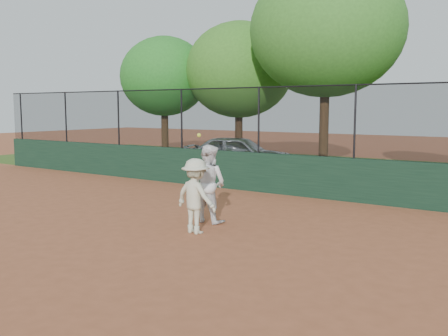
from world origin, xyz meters
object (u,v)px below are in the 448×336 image
Objects in this scene: tree_1 at (239,70)px; player_second at (209,184)px; parked_car at (239,154)px; player_main at (196,196)px; tree_2 at (326,30)px; tree_0 at (164,77)px.

player_second is at bearing -60.77° from tree_1.
parked_car is at bearing -57.73° from tree_1.
tree_1 is (-6.27, 11.52, 3.50)m from player_main.
parked_car is at bearing -153.59° from tree_2.
tree_1 is 0.80× the size of tree_2.
parked_car is 7.00m from tree_0.
parked_car is 9.76m from player_main.
parked_car is 4.88m from tree_1.
tree_2 is (-1.13, 9.17, 4.62)m from player_second.
tree_1 is at bearing 118.57° from player_main.
player_main is at bearing -61.43° from tree_1.
tree_0 is 0.75× the size of tree_2.
tree_2 is at bearing -4.77° from tree_0.
player_main is 15.28m from tree_0.
parked_car is at bearing 117.30° from player_main.
tree_0 reaches higher than player_main.
player_second is (4.10, -7.70, 0.13)m from parked_car.
player_second is 14.32m from tree_0.
tree_2 reaches higher than player_second.
player_main reaches higher than player_second.
parked_car is at bearing -21.00° from tree_0.
player_main is (4.48, -8.67, 0.03)m from parked_car.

